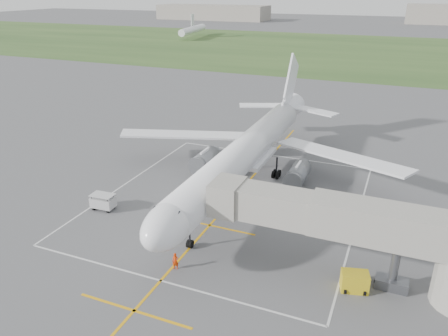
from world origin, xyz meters
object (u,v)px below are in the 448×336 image
at_px(airliner, 246,152).
at_px(jet_bridge, 369,233).
at_px(baggage_cart, 103,202).
at_px(gpu_unit, 355,282).
at_px(ramp_worker_nose, 175,261).
at_px(ramp_worker_wing, 217,172).

distance_m(airliner, jet_bridge, 21.22).
height_order(jet_bridge, baggage_cart, jet_bridge).
xyz_separation_m(gpu_unit, ramp_worker_nose, (-14.83, -3.10, -0.02)).
height_order(airliner, gpu_unit, airliner).
xyz_separation_m(airliner, ramp_worker_wing, (-4.08, 0.49, -3.54)).
relative_size(jet_bridge, baggage_cart, 8.85).
relative_size(airliner, jet_bridge, 2.00).
xyz_separation_m(jet_bridge, gpu_unit, (-0.52, -1.42, -3.94)).
bearing_deg(gpu_unit, ramp_worker_wing, 125.57).
bearing_deg(ramp_worker_wing, ramp_worker_nose, 158.17).
relative_size(jet_bridge, gpu_unit, 9.52).
bearing_deg(airliner, jet_bridge, -42.19).
bearing_deg(jet_bridge, ramp_worker_wing, 143.33).
bearing_deg(gpu_unit, ramp_worker_nose, 177.35).
xyz_separation_m(baggage_cart, ramp_worker_nose, (12.74, -6.72, -0.13)).
distance_m(baggage_cart, ramp_worker_wing, 15.03).
relative_size(ramp_worker_nose, ramp_worker_wing, 0.92).
xyz_separation_m(jet_bridge, ramp_worker_wing, (-19.80, 14.74, -3.90)).
xyz_separation_m(gpu_unit, ramp_worker_wing, (-19.28, 16.16, 0.04)).
bearing_deg(airliner, ramp_worker_wing, 173.13).
height_order(jet_bridge, gpu_unit, jet_bridge).
xyz_separation_m(ramp_worker_nose, ramp_worker_wing, (-4.45, 19.26, 0.07)).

